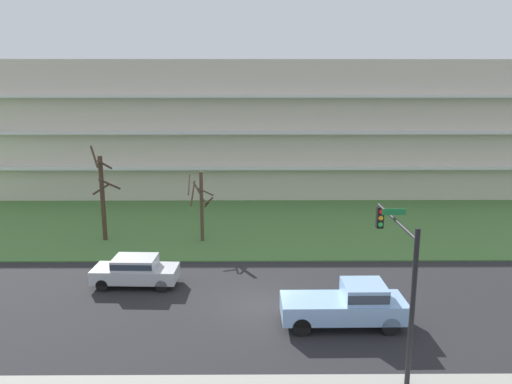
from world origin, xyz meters
TOP-DOWN VIEW (x-y plane):
  - ground at (0.00, 0.00)m, footprint 160.00×160.00m
  - grass_lawn_strip at (0.00, 14.00)m, footprint 80.00×16.00m
  - apartment_building at (0.00, 28.09)m, footprint 54.28×13.13m
  - tree_far_left at (-10.43, 10.20)m, footprint 2.00×2.01m
  - tree_left at (-3.82, 9.96)m, footprint 1.77×1.72m
  - sedan_silver_near_left at (-6.54, 2.50)m, footprint 4.46×1.96m
  - pickup_blue_center_left at (3.84, -2.00)m, footprint 5.42×2.05m
  - traffic_signal_mast at (5.03, -4.84)m, footprint 0.90×5.05m

SIDE VIEW (x-z plane):
  - ground at x=0.00m, z-range 0.00..0.00m
  - grass_lawn_strip at x=0.00m, z-range 0.00..0.08m
  - sedan_silver_near_left at x=-6.54m, z-range 0.09..1.66m
  - pickup_blue_center_left at x=3.84m, z-range 0.04..1.99m
  - tree_left at x=-3.82m, z-range 0.26..5.11m
  - tree_far_left at x=-10.43m, z-range -0.04..6.50m
  - traffic_signal_mast at x=5.03m, z-range 1.08..6.89m
  - apartment_building at x=0.00m, z-range 0.00..12.70m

